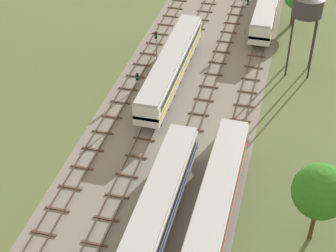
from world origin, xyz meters
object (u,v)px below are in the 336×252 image
signal_post_nearest (138,85)px  passenger_coach_centre_left_nearest (154,215)px  passenger_coach_left_mid (171,65)px  passenger_coach_centre_midfar (268,2)px  water_tower (308,6)px  passenger_coach_centre_near (214,207)px  signal_post_mid (247,12)px  signal_post_near (156,47)px

signal_post_nearest → passenger_coach_centre_left_nearest: bearing=-69.0°
passenger_coach_centre_left_nearest → passenger_coach_left_mid: size_ratio=1.00×
passenger_coach_centre_midfar → water_tower: (5.50, -14.42, 6.34)m
passenger_coach_centre_midfar → signal_post_nearest: (-11.86, -27.25, 0.39)m
passenger_coach_centre_left_nearest → water_tower: water_tower is taller
passenger_coach_centre_left_nearest → passenger_coach_left_mid: (-4.75, 24.57, 0.00)m
passenger_coach_centre_near → signal_post_mid: bearing=93.6°
water_tower → signal_post_mid: 12.53m
passenger_coach_centre_left_nearest → passenger_coach_left_mid: same height
passenger_coach_centre_left_nearest → water_tower: 33.64m
signal_post_near → signal_post_mid: bearing=54.1°
passenger_coach_left_mid → signal_post_near: bearing=141.7°
water_tower → signal_post_near: bearing=-164.0°
passenger_coach_centre_left_nearest → passenger_coach_centre_near: 5.23m
passenger_coach_centre_near → signal_post_mid: (-2.37, 37.34, 0.94)m
signal_post_nearest → signal_post_near: size_ratio=0.79×
passenger_coach_centre_near → water_tower: 30.40m
signal_post_nearest → passenger_coach_left_mid: bearing=68.4°
passenger_coach_centre_near → passenger_coach_centre_midfar: (0.00, 43.64, 0.00)m
passenger_coach_centre_near → passenger_coach_centre_midfar: size_ratio=1.00×
passenger_coach_centre_near → signal_post_near: signal_post_near is taller
passenger_coach_centre_left_nearest → signal_post_nearest: bearing=111.0°
passenger_coach_centre_near → water_tower: (5.50, 29.22, 6.34)m
water_tower → passenger_coach_centre_midfar: bearing=110.9°
passenger_coach_centre_left_nearest → signal_post_near: signal_post_near is taller
passenger_coach_centre_left_nearest → signal_post_mid: signal_post_mid is taller
signal_post_nearest → signal_post_mid: size_ratio=0.83×
signal_post_near → signal_post_mid: 16.17m
passenger_coach_centre_midfar → passenger_coach_left_mid: bearing=-114.0°
passenger_coach_centre_near → water_tower: water_tower is taller
passenger_coach_centre_left_nearest → passenger_coach_centre_midfar: (4.75, 45.83, 0.00)m
passenger_coach_centre_near → signal_post_near: 27.02m
passenger_coach_centre_midfar → signal_post_nearest: 29.72m
passenger_coach_centre_midfar → passenger_coach_centre_near: bearing=-90.0°
passenger_coach_left_mid → passenger_coach_centre_midfar: bearing=66.0°
passenger_coach_left_mid → signal_post_mid: (7.12, 14.97, 0.94)m
signal_post_near → signal_post_mid: size_ratio=1.05×
passenger_coach_centre_midfar → signal_post_nearest: size_ratio=4.71×
passenger_coach_centre_near → passenger_coach_left_mid: same height
passenger_coach_left_mid → passenger_coach_centre_midfar: (9.49, 21.27, 0.00)m
passenger_coach_centre_left_nearest → passenger_coach_left_mid: 25.02m
passenger_coach_centre_left_nearest → passenger_coach_centre_midfar: same height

